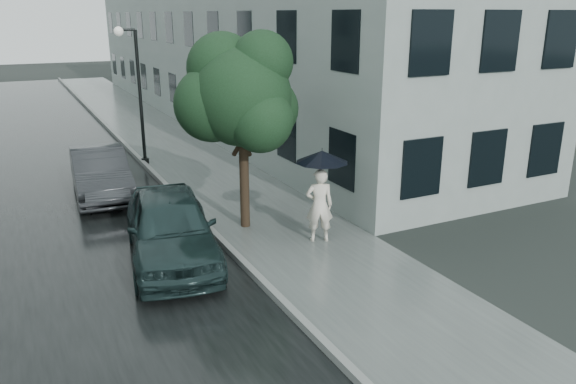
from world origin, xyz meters
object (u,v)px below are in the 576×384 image
lamp_post (135,87)px  car_near (171,227)px  car_far (100,173)px  pedestrian (319,205)px  street_tree (241,95)px

lamp_post → car_near: lamp_post is taller
car_far → pedestrian: bearing=-52.1°
street_tree → lamp_post: 7.55m
pedestrian → lamp_post: bearing=-54.3°
lamp_post → street_tree: bearing=-82.8°
pedestrian → lamp_post: size_ratio=0.37×
street_tree → lamp_post: size_ratio=1.01×
street_tree → car_far: 5.74m
pedestrian → street_tree: 3.28m
pedestrian → car_far: bearing=-33.3°
street_tree → lamp_post: (-1.01, 7.46, -0.59)m
street_tree → car_far: (-2.90, 4.19, -2.65)m
car_near → car_far: size_ratio=1.05×
pedestrian → car_far: size_ratio=0.41×
car_near → car_far: bearing=106.1°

